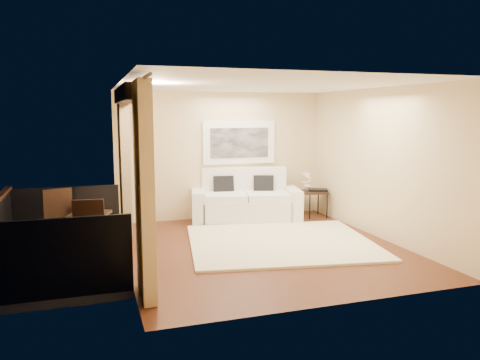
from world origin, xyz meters
name	(u,v)px	position (x,y,z in m)	size (l,w,h in m)	color
floor	(263,248)	(0.00, 0.00, 0.00)	(5.00, 5.00, 0.00)	#572B19
room_shell	(128,95)	(-2.13, 0.00, 2.52)	(5.00, 6.40, 5.00)	white
balcony	(52,256)	(-3.31, 0.00, 0.18)	(1.81, 2.60, 1.17)	#605B56
curtains	(132,174)	(-2.11, 0.00, 1.34)	(0.16, 4.80, 2.64)	tan
artwork	(239,143)	(0.38, 2.46, 1.62)	(1.62, 0.07, 0.92)	white
rug	(281,242)	(0.40, 0.16, 0.02)	(3.13, 2.72, 0.04)	#FBF2CA
sofa	(245,202)	(0.40, 2.10, 0.38)	(2.41, 1.42, 1.09)	white
side_table	(314,194)	(1.93, 1.92, 0.51)	(0.62, 0.62, 0.57)	black
tray	(318,190)	(2.02, 1.90, 0.59)	(0.38, 0.28, 0.05)	black
orchid	(307,181)	(1.81, 2.02, 0.79)	(0.23, 0.16, 0.44)	white
bistro_table	(89,218)	(-2.76, 0.53, 0.59)	(0.73, 0.73, 0.67)	black
balcony_chair_far	(56,214)	(-3.27, 0.86, 0.61)	(0.58, 0.58, 1.05)	black
balcony_chair_near	(89,230)	(-2.77, -0.29, 0.59)	(0.48, 0.48, 1.02)	black
ice_bucket	(80,206)	(-2.89, 0.67, 0.77)	(0.18, 0.18, 0.20)	silver
candle	(92,209)	(-2.71, 0.63, 0.71)	(0.06, 0.06, 0.07)	red
vase	(87,209)	(-2.78, 0.38, 0.76)	(0.04, 0.04, 0.18)	silver
glass_a	(96,210)	(-2.65, 0.41, 0.73)	(0.06, 0.06, 0.12)	white
glass_b	(100,208)	(-2.58, 0.54, 0.73)	(0.06, 0.06, 0.12)	white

